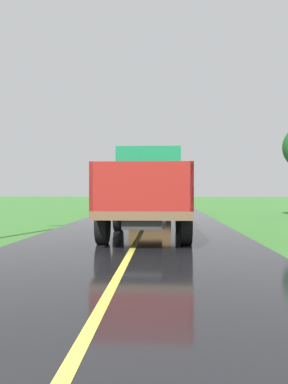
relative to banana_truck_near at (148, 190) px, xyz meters
The scene contains 2 objects.
banana_truck_near is the anchor object (origin of this frame).
banana_truck_far 12.48m from the banana_truck_near, 91.26° to the left, with size 2.38×5.81×2.80m.
Camera 1 is at (0.71, -1.64, 1.42)m, focal length 35.96 mm.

